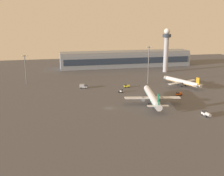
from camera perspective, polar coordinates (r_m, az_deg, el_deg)
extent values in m
plane|color=#4C4C51|center=(160.15, -0.64, -4.17)|extent=(416.00, 416.00, 0.00)
cube|color=gray|center=(296.69, 2.84, 5.78)|extent=(137.86, 22.00, 14.00)
cube|color=#263347|center=(285.92, 3.43, 5.59)|extent=(132.35, 0.40, 6.16)
cube|color=gray|center=(295.60, 2.86, 7.35)|extent=(137.86, 19.80, 2.40)
cylinder|color=#A8A8B2|center=(270.23, 11.05, 6.74)|extent=(4.40, 4.40, 32.99)
cylinder|color=#2D3847|center=(268.55, 11.24, 10.54)|extent=(8.00, 8.00, 3.00)
sphere|color=silver|center=(268.34, 11.28, 11.40)|extent=(5.60, 5.60, 5.60)
cylinder|color=silver|center=(168.94, 8.27, -1.81)|extent=(10.87, 37.83, 3.98)
cone|color=silver|center=(188.09, 7.22, -0.12)|extent=(4.18, 3.17, 3.78)
cone|color=silver|center=(149.84, 9.60, -3.96)|extent=(4.07, 3.55, 3.59)
cube|color=silver|center=(168.00, 8.32, -1.98)|extent=(33.75, 10.30, 0.37)
cube|color=silver|center=(151.63, 9.45, -3.65)|extent=(11.80, 4.60, 0.37)
cube|color=#146B4C|center=(150.99, 9.48, -2.46)|extent=(0.93, 3.36, 6.81)
cylinder|color=slate|center=(167.30, 6.37, -2.25)|extent=(2.96, 4.13, 2.31)
cylinder|color=slate|center=(169.31, 10.24, -2.19)|extent=(2.96, 4.13, 2.31)
cube|color=#146B4C|center=(169.24, 8.25, -2.17)|extent=(9.92, 34.79, 0.38)
cylinder|color=#333338|center=(180.89, 7.59, -1.32)|extent=(0.29, 0.29, 3.72)
cylinder|color=black|center=(181.40, 7.57, -1.89)|extent=(0.62, 1.21, 1.15)
cylinder|color=#333338|center=(166.60, 7.62, -2.69)|extent=(0.29, 0.29, 3.72)
cylinder|color=black|center=(167.14, 7.59, -3.30)|extent=(0.62, 1.21, 1.15)
cylinder|color=#333338|center=(167.41, 9.18, -2.66)|extent=(0.29, 0.29, 3.72)
cylinder|color=black|center=(167.95, 9.15, -3.27)|extent=(0.62, 1.21, 1.15)
cylinder|color=silver|center=(217.35, 14.16, 1.31)|extent=(14.52, 30.33, 3.30)
cone|color=silver|center=(228.52, 11.07, 2.10)|extent=(3.68, 3.09, 3.14)
cone|color=silver|center=(206.81, 17.60, 0.42)|extent=(3.66, 3.35, 2.97)
cube|color=silver|center=(216.82, 14.32, 1.22)|extent=(27.16, 13.41, 0.30)
cube|color=silver|center=(207.77, 17.25, 0.56)|extent=(9.66, 5.44, 0.30)
cube|color=orange|center=(207.34, 17.25, 1.29)|extent=(1.26, 2.68, 5.65)
cylinder|color=slate|center=(213.48, 13.45, 0.91)|extent=(2.92, 3.61, 1.91)
cylinder|color=slate|center=(220.47, 15.15, 1.22)|extent=(2.92, 3.61, 1.91)
cube|color=orange|center=(217.54, 14.14, 1.08)|extent=(13.29, 27.88, 0.31)
cylinder|color=#333338|center=(224.30, 12.25, 1.41)|extent=(0.24, 0.24, 3.09)
cylinder|color=black|center=(224.64, 12.23, 1.03)|extent=(0.67, 1.02, 0.96)
cylinder|color=#333338|center=(214.89, 14.22, 0.74)|extent=(0.24, 0.24, 3.09)
cylinder|color=black|center=(215.24, 14.19, 0.34)|extent=(0.67, 1.02, 0.96)
cylinder|color=#333338|center=(217.69, 14.89, 0.87)|extent=(0.24, 0.24, 3.09)
cylinder|color=black|center=(218.04, 14.87, 0.47)|extent=(0.67, 1.02, 0.96)
cube|color=#D85919|center=(190.44, 13.39, -1.25)|extent=(2.51, 2.43, 1.10)
cube|color=#1E232D|center=(190.21, 13.40, -0.99)|extent=(2.22, 2.22, 0.70)
cube|color=#D85919|center=(191.58, 13.83, -1.13)|extent=(2.78, 2.42, 1.40)
cylinder|color=black|center=(189.78, 13.47, -1.48)|extent=(0.94, 0.50, 0.90)
cylinder|color=black|center=(191.04, 13.15, -1.36)|extent=(0.94, 0.50, 0.90)
cylinder|color=black|center=(191.45, 14.09, -1.38)|extent=(0.94, 0.50, 0.90)
cylinder|color=black|center=(192.70, 13.77, -1.26)|extent=(0.94, 0.50, 0.90)
cube|color=yellow|center=(207.25, 2.79, 0.38)|extent=(2.14, 2.04, 1.10)
cube|color=#1E232D|center=(207.03, 2.79, 0.63)|extent=(1.88, 1.87, 0.70)
cube|color=yellow|center=(207.67, 3.30, 0.45)|extent=(2.44, 1.96, 1.40)
cylinder|color=black|center=(206.51, 2.77, 0.18)|extent=(0.91, 0.32, 0.90)
cylinder|color=black|center=(208.11, 2.65, 0.29)|extent=(0.91, 0.32, 0.90)
cylinder|color=black|center=(207.17, 3.49, 0.21)|extent=(0.91, 0.32, 0.90)
cylinder|color=black|center=(208.76, 3.37, 0.32)|extent=(0.91, 0.32, 0.90)
cube|color=gray|center=(205.59, -5.48, 0.24)|extent=(3.40, 3.19, 1.20)
cube|color=#1E232D|center=(205.36, -5.48, 0.49)|extent=(3.03, 2.90, 0.70)
cube|color=gray|center=(205.98, -6.15, 0.45)|extent=(4.17, 3.39, 2.60)
cylinder|color=black|center=(206.64, -5.30, 0.14)|extent=(0.95, 0.59, 0.90)
cylinder|color=black|center=(204.66, -5.43, 0.00)|extent=(0.95, 0.59, 0.90)
cylinder|color=black|center=(207.44, -6.25, 0.17)|extent=(0.95, 0.59, 0.90)
cylinder|color=black|center=(205.46, -6.39, 0.03)|extent=(0.95, 0.59, 0.90)
cube|color=white|center=(156.64, 18.56, -4.97)|extent=(2.55, 3.12, 1.20)
cube|color=#1E232D|center=(156.34, 18.59, -4.64)|extent=(2.34, 2.75, 0.70)
cylinder|color=silver|center=(154.43, 19.12, -5.14)|extent=(2.01, 4.29, 1.80)
cylinder|color=black|center=(156.59, 18.14, -5.17)|extent=(0.35, 0.91, 0.90)
cylinder|color=black|center=(157.73, 18.78, -5.08)|extent=(0.35, 0.91, 0.90)
cylinder|color=black|center=(153.61, 18.92, -5.61)|extent=(0.35, 0.91, 0.90)
cylinder|color=black|center=(154.77, 19.57, -5.52)|extent=(0.35, 0.91, 0.90)
cube|color=white|center=(193.62, 1.98, -0.64)|extent=(2.21, 2.31, 0.90)
cube|color=#1E232D|center=(193.41, 1.98, -0.41)|extent=(1.97, 2.09, 0.70)
cylinder|color=black|center=(194.43, 1.89, -0.71)|extent=(0.94, 0.65, 0.90)
cylinder|color=black|center=(193.31, 2.17, -0.80)|extent=(0.94, 0.65, 0.90)
cylinder|color=black|center=(193.19, 1.42, -0.80)|extent=(0.94, 0.65, 0.90)
cylinder|color=black|center=(192.06, 1.70, -0.90)|extent=(0.94, 0.65, 0.90)
cylinder|color=slate|center=(216.99, 7.52, 4.62)|extent=(0.70, 0.70, 29.54)
cube|color=slate|center=(215.11, 7.65, 8.34)|extent=(4.80, 0.40, 0.40)
sphere|color=#F9EAB2|center=(214.50, 7.19, 8.34)|extent=(0.90, 0.90, 0.90)
sphere|color=#F9EAB2|center=(215.73, 8.10, 8.34)|extent=(0.90, 0.90, 0.90)
cylinder|color=slate|center=(226.98, -17.39, 3.64)|extent=(0.70, 0.70, 22.72)
cube|color=slate|center=(225.37, -17.59, 6.33)|extent=(4.80, 0.40, 0.40)
sphere|color=#F9EAB2|center=(225.54, -18.05, 6.30)|extent=(0.90, 0.90, 0.90)
sphere|color=#F9EAB2|center=(225.22, -17.13, 6.36)|extent=(0.90, 0.90, 0.90)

